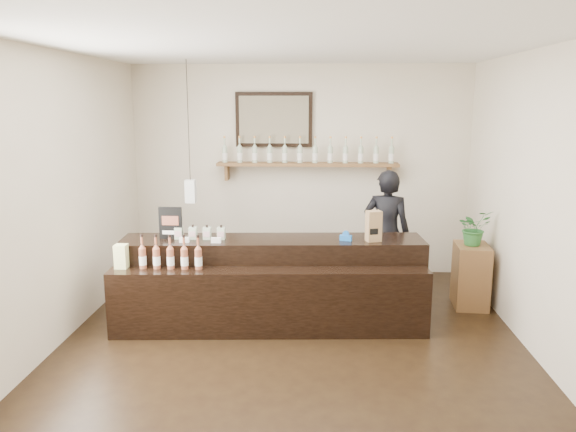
# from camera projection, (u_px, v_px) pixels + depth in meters

# --- Properties ---
(ground) EXTENTS (5.00, 5.00, 0.00)m
(ground) POSITION_uv_depth(u_px,v_px,m) (292.00, 346.00, 5.41)
(ground) COLOR black
(ground) RESTS_ON ground
(room_shell) EXTENTS (5.00, 5.00, 5.00)m
(room_shell) POSITION_uv_depth(u_px,v_px,m) (292.00, 171.00, 5.07)
(room_shell) COLOR beige
(room_shell) RESTS_ON ground
(back_wall_decor) EXTENTS (2.66, 0.96, 1.69)m
(back_wall_decor) POSITION_uv_depth(u_px,v_px,m) (289.00, 145.00, 7.39)
(back_wall_decor) COLOR brown
(back_wall_decor) RESTS_ON ground
(counter) EXTENTS (3.22, 1.04, 1.04)m
(counter) POSITION_uv_depth(u_px,v_px,m) (271.00, 285.00, 5.91)
(counter) COLOR black
(counter) RESTS_ON ground
(promo_sign) EXTENTS (0.25, 0.03, 0.34)m
(promo_sign) POSITION_uv_depth(u_px,v_px,m) (171.00, 223.00, 5.88)
(promo_sign) COLOR black
(promo_sign) RESTS_ON counter
(paper_bag) EXTENTS (0.17, 0.15, 0.32)m
(paper_bag) POSITION_uv_depth(u_px,v_px,m) (374.00, 226.00, 5.80)
(paper_bag) COLOR olive
(paper_bag) RESTS_ON counter
(tape_dispenser) EXTENTS (0.13, 0.08, 0.11)m
(tape_dispenser) POSITION_uv_depth(u_px,v_px,m) (346.00, 237.00, 5.84)
(tape_dispenser) COLOR blue
(tape_dispenser) RESTS_ON counter
(side_cabinet) EXTENTS (0.40, 0.52, 0.72)m
(side_cabinet) POSITION_uv_depth(u_px,v_px,m) (471.00, 276.00, 6.42)
(side_cabinet) COLOR brown
(side_cabinet) RESTS_ON ground
(potted_plant) EXTENTS (0.46, 0.43, 0.40)m
(potted_plant) POSITION_uv_depth(u_px,v_px,m) (474.00, 228.00, 6.31)
(potted_plant) COLOR #2B6B2F
(potted_plant) RESTS_ON side_cabinet
(shopkeeper) EXTENTS (0.72, 0.57, 1.73)m
(shopkeeper) POSITION_uv_depth(u_px,v_px,m) (387.00, 225.00, 6.70)
(shopkeeper) COLOR black
(shopkeeper) RESTS_ON ground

